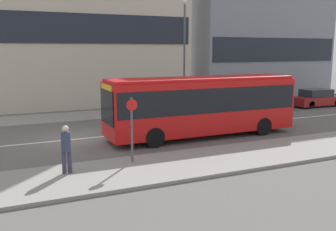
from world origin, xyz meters
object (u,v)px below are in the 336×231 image
at_px(pedestrian_near_stop, 66,146).
at_px(parked_car_1, 317,98).
at_px(city_bus, 202,103).
at_px(parked_car_0, 264,102).
at_px(bus_stop_sign, 132,125).
at_px(street_lamp, 184,45).

bearing_deg(pedestrian_near_stop, parked_car_1, -153.39).
xyz_separation_m(city_bus, pedestrian_near_stop, (-7.58, -3.62, -0.67)).
relative_size(parked_car_1, pedestrian_near_stop, 2.47).
relative_size(parked_car_0, bus_stop_sign, 1.62).
bearing_deg(parked_car_1, parked_car_0, -179.42).
distance_m(parked_car_0, pedestrian_near_stop, 18.42).
bearing_deg(city_bus, bus_stop_sign, -150.12).
bearing_deg(bus_stop_sign, pedestrian_near_stop, -172.80).
height_order(bus_stop_sign, street_lamp, street_lamp).
height_order(parked_car_1, pedestrian_near_stop, pedestrian_near_stop).
relative_size(parked_car_1, street_lamp, 0.55).
relative_size(city_bus, bus_stop_sign, 3.97).
xyz_separation_m(pedestrian_near_stop, street_lamp, (10.25, 11.02, 3.73)).
relative_size(city_bus, street_lamp, 1.29).
bearing_deg(street_lamp, city_bus, -109.84).
xyz_separation_m(parked_car_1, pedestrian_near_stop, (-21.33, -9.14, 0.47)).
distance_m(parked_car_1, street_lamp, 12.00).
xyz_separation_m(parked_car_1, bus_stop_sign, (-18.74, -8.81, 0.98)).
bearing_deg(city_bus, street_lamp, 66.62).
distance_m(city_bus, bus_stop_sign, 5.97).
distance_m(city_bus, parked_car_1, 14.86).
xyz_separation_m(parked_car_0, pedestrian_near_stop, (-16.02, -9.08, 0.48)).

